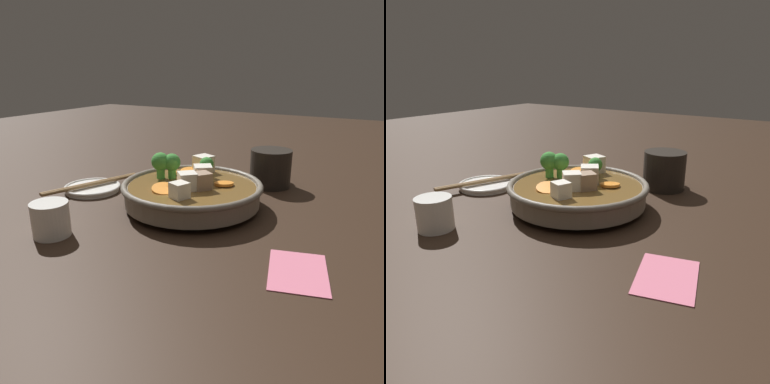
{
  "view_description": "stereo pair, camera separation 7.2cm",
  "coord_description": "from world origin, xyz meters",
  "views": [
    {
      "loc": [
        -0.6,
        -0.33,
        0.26
      ],
      "look_at": [
        0.0,
        0.0,
        0.03
      ],
      "focal_mm": 35.0,
      "sensor_mm": 36.0,
      "label": 1
    },
    {
      "loc": [
        -0.56,
        -0.39,
        0.26
      ],
      "look_at": [
        0.0,
        0.0,
        0.03
      ],
      "focal_mm": 35.0,
      "sensor_mm": 36.0,
      "label": 2
    }
  ],
  "objects": [
    {
      "name": "dark_mug",
      "position": [
        0.21,
        -0.09,
        0.04
      ],
      "size": [
        0.12,
        0.09,
        0.08
      ],
      "color": "black",
      "rests_on": "ground_plane"
    },
    {
      "name": "tea_cup",
      "position": [
        -0.22,
        0.14,
        0.03
      ],
      "size": [
        0.06,
        0.06,
        0.06
      ],
      "color": "white",
      "rests_on": "ground_plane"
    },
    {
      "name": "side_saucer",
      "position": [
        -0.02,
        0.24,
        0.01
      ],
      "size": [
        0.12,
        0.12,
        0.01
      ],
      "color": "white",
      "rests_on": "ground_plane"
    },
    {
      "name": "ground_plane",
      "position": [
        0.0,
        0.0,
        0.0
      ],
      "size": [
        3.0,
        3.0,
        0.0
      ],
      "primitive_type": "plane",
      "color": "black"
    },
    {
      "name": "chopsticks_pair",
      "position": [
        -0.02,
        0.24,
        0.02
      ],
      "size": [
        0.22,
        0.09,
        0.01
      ],
      "color": "olive",
      "rests_on": "side_saucer"
    },
    {
      "name": "stirfry_bowl",
      "position": [
        0.0,
        0.0,
        0.03
      ],
      "size": [
        0.27,
        0.27,
        0.1
      ],
      "color": "slate",
      "rests_on": "ground_plane"
    },
    {
      "name": "napkin",
      "position": [
        -0.14,
        -0.24,
        0.0
      ],
      "size": [
        0.13,
        0.1,
        0.0
      ],
      "color": "#D16B84",
      "rests_on": "ground_plane"
    }
  ]
}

